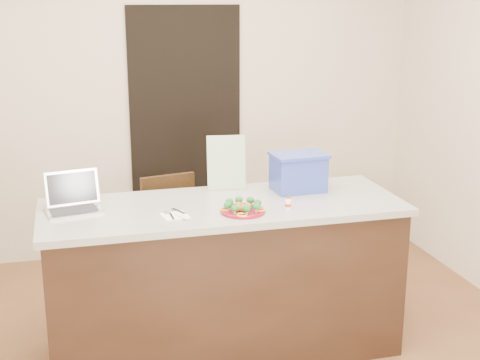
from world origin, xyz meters
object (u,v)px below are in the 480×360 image
object	(u,v)px
plate	(243,211)
blue_box	(298,172)
island	(224,278)
laptop	(73,200)
chair	(171,231)
yogurt_bottle	(288,204)
napkin	(175,216)

from	to	relation	value
plate	blue_box	size ratio (longest dim) A/B	0.74
blue_box	island	bearing A→B (deg)	-166.56
laptop	chair	xyz separation A→B (m)	(0.64, 0.68, -0.48)
plate	yogurt_bottle	xyz separation A→B (m)	(0.26, -0.00, 0.02)
blue_box	chair	bearing A→B (deg)	134.09
island	plate	world-z (taller)	plate
island	yogurt_bottle	world-z (taller)	yogurt_bottle
island	napkin	xyz separation A→B (m)	(-0.30, -0.15, 0.46)
blue_box	napkin	bearing A→B (deg)	-162.59
plate	laptop	bearing A→B (deg)	161.99
blue_box	chair	xyz separation A→B (m)	(-0.69, 0.64, -0.54)
island	laptop	distance (m)	0.98
yogurt_bottle	island	bearing A→B (deg)	150.52
island	blue_box	distance (m)	0.78
island	yogurt_bottle	size ratio (longest dim) A/B	28.82
island	yogurt_bottle	xyz separation A→B (m)	(0.33, -0.18, 0.49)
island	napkin	bearing A→B (deg)	-153.64
napkin	chair	xyz separation A→B (m)	(0.12, 0.94, -0.43)
plate	laptop	world-z (taller)	laptop
plate	napkin	bearing A→B (deg)	175.04
blue_box	yogurt_bottle	bearing A→B (deg)	-120.79
napkin	laptop	distance (m)	0.59
napkin	blue_box	world-z (taller)	blue_box
island	laptop	bearing A→B (deg)	172.55
plate	napkin	xyz separation A→B (m)	(-0.37, 0.03, -0.01)
island	plate	size ratio (longest dim) A/B	8.32
yogurt_bottle	laptop	world-z (taller)	laptop
napkin	yogurt_bottle	bearing A→B (deg)	-3.10
island	chair	world-z (taller)	island
napkin	laptop	size ratio (longest dim) A/B	0.41
laptop	chair	bearing A→B (deg)	36.16
napkin	island	bearing A→B (deg)	26.36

